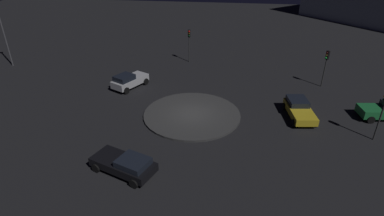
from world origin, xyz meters
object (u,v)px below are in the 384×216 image
object	(u,v)px
car_yellow	(299,109)
traffic_light_southwest	(326,61)
car_silver	(129,80)
traffic_light_south	(189,39)
car_black	(125,164)
traffic_light_west	(384,106)
streetlamp_east	(1,25)

from	to	relation	value
car_yellow	traffic_light_southwest	bearing A→B (deg)	145.94
car_silver	traffic_light_south	size ratio (longest dim) A/B	1.05
car_yellow	traffic_light_southwest	xyz separation A→B (m)	(-3.43, -7.02, 2.07)
car_black	traffic_light_south	xyz separation A→B (m)	(-0.91, -22.11, 2.25)
traffic_light_south	car_yellow	bearing A→B (deg)	33.02
traffic_light_southwest	traffic_light_west	size ratio (longest dim) A/B	0.94
traffic_light_west	streetlamp_east	world-z (taller)	streetlamp_east
car_yellow	streetlamp_east	size ratio (longest dim) A/B	0.54
car_silver	car_yellow	bearing A→B (deg)	-75.66
traffic_light_west	traffic_light_south	xyz separation A→B (m)	(16.90, -15.60, -0.05)
traffic_light_west	streetlamp_east	distance (m)	40.06
car_black	traffic_light_west	world-z (taller)	traffic_light_west
traffic_light_southwest	traffic_light_south	xyz separation A→B (m)	(15.10, -5.63, 0.13)
car_black	streetlamp_east	xyz separation A→B (m)	(20.64, -17.56, 4.34)
traffic_light_west	car_yellow	bearing A→B (deg)	-22.30
car_yellow	car_black	distance (m)	15.74
car_black	traffic_light_south	size ratio (longest dim) A/B	1.16
car_black	streetlamp_east	world-z (taller)	streetlamp_east
car_black	traffic_light_southwest	xyz separation A→B (m)	(-16.01, -16.48, 2.11)
car_yellow	traffic_light_west	distance (m)	6.41
car_silver	streetlamp_east	world-z (taller)	streetlamp_east
traffic_light_south	streetlamp_east	xyz separation A→B (m)	(21.56, 4.56, 2.09)
car_silver	streetlamp_east	distance (m)	17.57
car_yellow	traffic_light_west	xyz separation A→B (m)	(-5.23, 2.94, 2.25)
car_silver	car_black	xyz separation A→B (m)	(-4.13, 13.26, -0.13)
car_yellow	traffic_light_southwest	size ratio (longest dim) A/B	1.12
traffic_light_southwest	streetlamp_east	size ratio (longest dim) A/B	0.49
car_black	car_yellow	bearing A→B (deg)	-122.44
traffic_light_southwest	traffic_light_south	size ratio (longest dim) A/B	0.95
car_black	streetlamp_east	bearing A→B (deg)	-19.74
traffic_light_south	car_black	bearing A→B (deg)	-12.03
car_yellow	traffic_light_south	size ratio (longest dim) A/B	1.07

